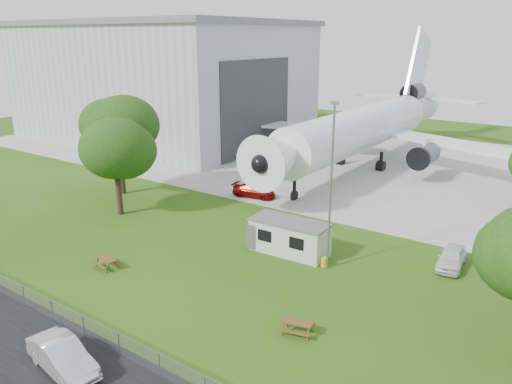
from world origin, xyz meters
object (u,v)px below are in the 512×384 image
Objects in this scene: picnic_west at (107,267)px; picnic_east at (297,333)px; airliner at (365,126)px; car_centre_sedan at (62,357)px; hangar at (163,79)px; site_cabin at (290,237)px.

picnic_east is at bearing 12.21° from picnic_west.
car_centre_sedan is at bearing -84.39° from airliner.
hangar is at bearing 179.78° from airliner.
car_centre_sedan is (40.67, -48.00, -8.61)m from hangar.
airliner is 7.02× the size of site_cabin.
hangar is 51.92m from picnic_west.
airliner is 26.52× the size of picnic_east.
airliner is at bearing -0.22° from hangar.
picnic_west is (-9.53, -10.02, -1.31)m from site_cabin.
picnic_east is (48.67, -38.34, -9.41)m from hangar.
car_centre_sedan is at bearing -49.73° from hangar.
picnic_west is at bearing 49.14° from car_centre_sedan.
picnic_east is (15.75, 0.71, 0.00)m from picnic_west.
hangar reaches higher than airliner.
picnic_east is at bearing -38.23° from hangar.
airliner is 29.86m from site_cabin.
picnic_west is at bearing -133.58° from site_cabin.
hangar is 8.86× the size of car_centre_sedan.
hangar is 0.90× the size of airliner.
hangar is 23.89× the size of picnic_east.
site_cabin reaches higher than picnic_east.
airliner reaches higher than car_centre_sedan.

